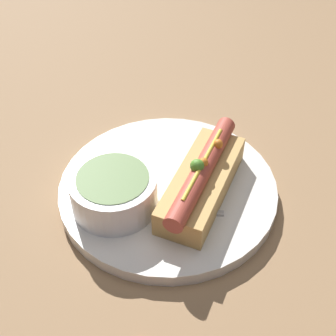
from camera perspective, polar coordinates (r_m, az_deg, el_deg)
The scene contains 5 objects.
ground_plane at distance 0.63m, azimuth 0.00°, elevation -3.18°, with size 4.00×4.00×0.00m, color #93704C.
dinner_plate at distance 0.63m, azimuth 0.00°, elevation -2.61°, with size 0.29×0.29×0.02m.
hot_dog at distance 0.60m, azimuth 4.23°, elevation -1.30°, with size 0.20×0.07×0.06m.
soup_bowl at distance 0.58m, azimuth -6.63°, elevation -2.66°, with size 0.11×0.11×0.05m.
spoon at distance 0.59m, azimuth -3.85°, elevation -4.65°, with size 0.05×0.15×0.01m.
Camera 1 is at (-0.41, -0.15, 0.46)m, focal length 50.00 mm.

